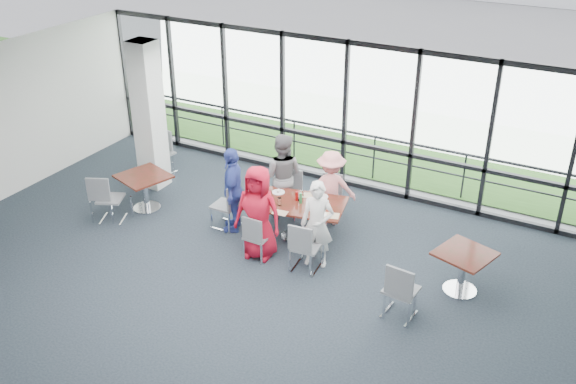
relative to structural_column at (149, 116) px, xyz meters
The scene contains 38 objects.
floor 4.96m from the structural_column, 39.81° to the right, with size 12.00×10.00×0.02m, color black.
ceiling 4.95m from the structural_column, 39.81° to the right, with size 12.00×10.00×0.04m, color white.
curtain_wall_back 4.12m from the structural_column, 29.05° to the left, with size 12.00×0.10×3.20m, color white.
structural_column is the anchor object (origin of this frame).
apron 8.04m from the structural_column, 62.78° to the left, with size 80.00×70.00×0.02m, color gray.
grass_strip 6.36m from the structural_column, 54.25° to the left, with size 80.00×5.00×0.01m, color #2F551D.
guard_rail 4.57m from the structural_column, 35.84° to the left, with size 0.06×0.06×12.00m, color #2D2D33.
main_table 3.91m from the structural_column, ahead, with size 1.99×1.36×0.75m.
side_table_left 1.46m from the structural_column, 60.95° to the right, with size 1.14×1.14×0.75m.
side_table_right 7.06m from the structural_column, ahead, with size 1.03×1.03×0.75m.
diner_near_left 3.78m from the structural_column, 21.55° to the right, with size 0.86×0.56×1.75m, color #B20D23.
diner_near_right 4.70m from the structural_column, 14.04° to the right, with size 0.58×0.43×1.60m, color silver.
diner_far_left 3.19m from the structural_column, ahead, with size 0.85×0.52×1.74m, color slate.
diner_far_right 4.18m from the structural_column, ahead, with size 0.98×0.51×1.52m, color pink.
diner_end 2.77m from the structural_column, 16.88° to the right, with size 0.99×0.54×1.69m, color #32429A.
chair_main_nl 3.93m from the structural_column, 22.33° to the right, with size 0.42×0.42×0.86m, color slate, non-canonical shape.
chair_main_nr 4.76m from the structural_column, 17.21° to the right, with size 0.45×0.45×0.92m, color slate, non-canonical shape.
chair_main_fl 3.39m from the structural_column, ahead, with size 0.42×0.42×0.86m, color slate, non-canonical shape.
chair_main_fr 4.12m from the structural_column, ahead, with size 0.42×0.42×0.86m, color slate, non-canonical shape.
chair_main_end 2.74m from the structural_column, 18.59° to the right, with size 0.46×0.46×0.93m, color slate, non-canonical shape.
chair_spare_la 2.01m from the structural_column, 81.37° to the right, with size 0.47×0.47×0.96m, color slate, non-canonical shape.
chair_spare_lb 1.27m from the structural_column, 111.83° to the left, with size 0.47×0.47×0.96m, color slate, non-canonical shape.
chair_spare_r 6.63m from the structural_column, 16.17° to the right, with size 0.48×0.48×0.98m, color slate, non-canonical shape.
plate_nl 3.53m from the structural_column, 16.30° to the right, with size 0.28×0.28×0.01m, color white.
plate_nr 4.49m from the structural_column, ahead, with size 0.24×0.24×0.01m, color white.
plate_fl 3.40m from the structural_column, ahead, with size 0.24×0.24×0.01m, color white.
plate_fr 4.16m from the structural_column, ahead, with size 0.27×0.27×0.01m, color white.
plate_end 3.19m from the structural_column, 11.62° to the right, with size 0.28×0.28×0.01m, color white.
tumbler_a 3.70m from the structural_column, 11.89° to the right, with size 0.08×0.08×0.15m, color white.
tumbler_b 4.21m from the structural_column, ahead, with size 0.07×0.07×0.14m, color white.
tumbler_c 3.85m from the structural_column, ahead, with size 0.07×0.07×0.14m, color white.
tumbler_d 3.30m from the structural_column, 13.54° to the right, with size 0.07×0.07×0.14m, color white.
menu_a 3.91m from the structural_column, 15.03° to the right, with size 0.27×0.19×0.00m, color silver.
menu_b 4.65m from the structural_column, ahead, with size 0.31×0.22×0.00m, color silver.
menu_c 3.95m from the structural_column, ahead, with size 0.31×0.22×0.00m, color silver.
condiment_caddy 3.86m from the structural_column, ahead, with size 0.10×0.07×0.04m, color black.
ketchup_bottle 3.83m from the structural_column, ahead, with size 0.06×0.06×0.18m, color #950C0B.
green_bottle 3.94m from the structural_column, ahead, with size 0.05×0.05×0.20m, color #267F3F.
Camera 1 is at (4.97, -6.75, 6.40)m, focal length 40.00 mm.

